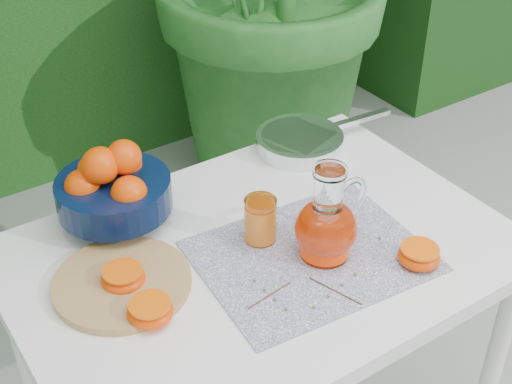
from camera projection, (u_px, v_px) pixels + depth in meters
white_table at (261, 279)px, 1.50m from camera, size 1.00×0.70×0.75m
placemat at (311, 256)px, 1.43m from camera, size 0.47×0.38×0.00m
cutting_board at (122, 283)px, 1.36m from camera, size 0.33×0.33×0.02m
fruit_bowl at (112, 187)px, 1.48m from camera, size 0.28×0.28×0.19m
juice_pitcher at (327, 225)px, 1.39m from camera, size 0.18×0.14×0.21m
juice_tumbler at (260, 221)px, 1.45m from camera, size 0.07×0.07×0.10m
saute_pan at (301, 141)px, 1.76m from camera, size 0.39×0.23×0.04m
orange_halves at (235, 281)px, 1.34m from camera, size 0.61×0.36×0.04m
thyme_sprigs at (319, 268)px, 1.39m from camera, size 0.35×0.26×0.01m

